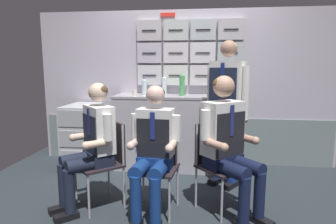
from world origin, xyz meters
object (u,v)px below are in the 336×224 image
folding_chair_right (158,157)px  water_bottle_short (214,85)px  crew_member_left (91,141)px  crew_member_by_counter (228,139)px  coffee_cup_spare (218,94)px  service_trolley (83,134)px  folding_chair_left (108,154)px  crew_member_standing (227,101)px  crew_member_right (153,147)px  folding_chair_by_counter (216,156)px

folding_chair_right → water_bottle_short: (0.57, 1.30, 0.61)m
folding_chair_right → crew_member_left: bearing=-171.8°
crew_member_by_counter → coffee_cup_spare: 1.06m
service_trolley → coffee_cup_spare: bearing=-2.4°
folding_chair_left → crew_member_standing: (1.20, 0.63, 0.48)m
crew_member_by_counter → coffee_cup_spare: crew_member_by_counter is taller
folding_chair_left → crew_member_left: bearing=-137.2°
crew_member_right → water_bottle_short: size_ratio=4.47×
crew_member_left → crew_member_standing: size_ratio=0.74×
folding_chair_right → crew_member_by_counter: (0.67, -0.03, 0.21)m
crew_member_by_counter → coffee_cup_spare: size_ratio=15.89×
service_trolley → folding_chair_left: size_ratio=1.03×
crew_member_left → water_bottle_short: 1.89m
crew_member_standing → folding_chair_by_counter: bearing=-102.9°
service_trolley → crew_member_left: (0.59, -1.16, 0.21)m
service_trolley → crew_member_by_counter: crew_member_by_counter is taller
crew_member_right → crew_member_left: bearing=173.4°
service_trolley → coffee_cup_spare: size_ratio=10.51×
folding_chair_right → coffee_cup_spare: size_ratio=10.21×
coffee_cup_spare → crew_member_standing: bearing=-74.4°
folding_chair_left → coffee_cup_spare: (1.11, 0.97, 0.53)m
crew_member_left → crew_member_by_counter: crew_member_by_counter is taller
service_trolley → crew_member_left: 1.32m
water_bottle_short → crew_member_standing: bearing=-79.1°
folding_chair_left → crew_member_by_counter: bearing=-2.1°
crew_member_right → crew_member_by_counter: size_ratio=0.93×
water_bottle_short → coffee_cup_spare: (0.03, -0.31, -0.09)m
folding_chair_by_counter → water_bottle_short: size_ratio=3.08×
crew_member_right → coffee_cup_spare: (0.61, 1.15, 0.38)m
service_trolley → crew_member_right: bearing=-45.4°
crew_member_right → coffee_cup_spare: bearing=61.9°
folding_chair_right → crew_member_standing: 1.06m
crew_member_left → crew_member_by_counter: (1.30, 0.07, 0.05)m
folding_chair_by_counter → water_bottle_short: (0.00, 1.21, 0.61)m
service_trolley → crew_member_by_counter: bearing=-29.9°
service_trolley → folding_chair_right: bearing=-40.9°
folding_chair_right → crew_member_standing: crew_member_standing is taller
water_bottle_short → service_trolley: bearing=-172.5°
crew_member_standing → coffee_cup_spare: size_ratio=20.35×
coffee_cup_spare → service_trolley: bearing=177.6°
water_bottle_short → coffee_cup_spare: 0.33m
crew_member_left → crew_member_by_counter: 1.30m
service_trolley → folding_chair_left: (0.71, -1.05, 0.05)m
crew_member_left → folding_chair_left: bearing=42.8°
crew_member_right → folding_chair_right: bearing=83.9°
crew_member_standing → crew_member_by_counter: bearing=-92.1°
service_trolley → crew_member_right: size_ratio=0.71×
folding_chair_left → crew_member_left: crew_member_left is taller
folding_chair_by_counter → crew_member_right: bearing=-156.3°
crew_member_left → folding_chair_right: (0.63, 0.09, -0.16)m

